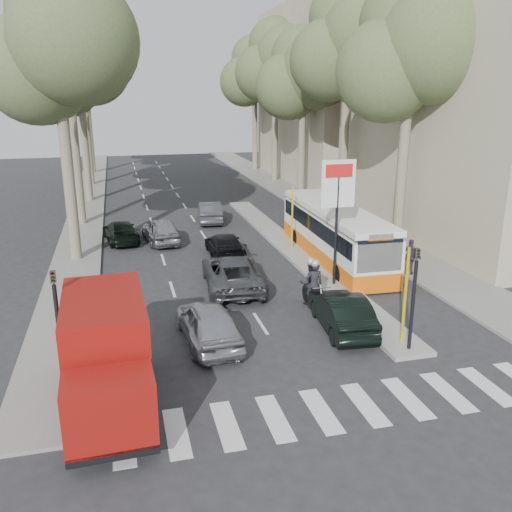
{
  "coord_description": "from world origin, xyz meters",
  "views": [
    {
      "loc": [
        -5.7,
        -15.96,
        8.3
      ],
      "look_at": [
        -0.21,
        5.34,
        1.6
      ],
      "focal_mm": 38.0,
      "sensor_mm": 36.0,
      "label": 1
    }
  ],
  "objects_px": {
    "silver_hatchback": "(208,323)",
    "motorcycle": "(312,285)",
    "dark_hatchback": "(342,312)",
    "city_bus": "(334,232)",
    "red_truck": "(107,354)"
  },
  "relations": [
    {
      "from": "city_bus",
      "to": "red_truck",
      "type": "bearing_deg",
      "value": -133.33
    },
    {
      "from": "red_truck",
      "to": "city_bus",
      "type": "height_order",
      "value": "red_truck"
    },
    {
      "from": "silver_hatchback",
      "to": "dark_hatchback",
      "type": "xyz_separation_m",
      "value": [
        4.84,
        -0.14,
        -0.03
      ]
    },
    {
      "from": "dark_hatchback",
      "to": "city_bus",
      "type": "height_order",
      "value": "city_bus"
    },
    {
      "from": "silver_hatchback",
      "to": "motorcycle",
      "type": "bearing_deg",
      "value": -159.08
    },
    {
      "from": "city_bus",
      "to": "motorcycle",
      "type": "xyz_separation_m",
      "value": [
        -3.3,
        -5.78,
        -0.52
      ]
    },
    {
      "from": "red_truck",
      "to": "motorcycle",
      "type": "height_order",
      "value": "red_truck"
    },
    {
      "from": "red_truck",
      "to": "city_bus",
      "type": "relative_size",
      "value": 0.53
    },
    {
      "from": "silver_hatchback",
      "to": "red_truck",
      "type": "distance_m",
      "value": 4.67
    },
    {
      "from": "silver_hatchback",
      "to": "city_bus",
      "type": "xyz_separation_m",
      "value": [
        7.84,
        7.91,
        0.74
      ]
    },
    {
      "from": "silver_hatchback",
      "to": "motorcycle",
      "type": "height_order",
      "value": "motorcycle"
    },
    {
      "from": "dark_hatchback",
      "to": "motorcycle",
      "type": "relative_size",
      "value": 1.72
    },
    {
      "from": "silver_hatchback",
      "to": "city_bus",
      "type": "bearing_deg",
      "value": -138.95
    },
    {
      "from": "red_truck",
      "to": "dark_hatchback",
      "type": "bearing_deg",
      "value": 19.21
    },
    {
      "from": "city_bus",
      "to": "silver_hatchback",
      "type": "bearing_deg",
      "value": -133.14
    }
  ]
}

